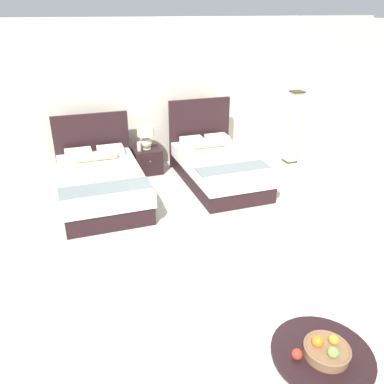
% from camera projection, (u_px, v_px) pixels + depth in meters
% --- Properties ---
extents(ground_plane, '(9.98, 10.25, 0.02)m').
position_uv_depth(ground_plane, '(203.00, 252.00, 4.89)').
color(ground_plane, beige).
extents(wall_back, '(9.98, 0.12, 2.66)m').
position_uv_depth(wall_back, '(141.00, 95.00, 7.15)').
color(wall_back, beige).
rests_on(wall_back, ground).
extents(bed_near_window, '(1.30, 2.16, 1.16)m').
position_uv_depth(bed_near_window, '(101.00, 182.00, 6.15)').
color(bed_near_window, black).
rests_on(bed_near_window, ground).
extents(bed_near_corner, '(1.20, 2.08, 1.28)m').
position_uv_depth(bed_near_corner, '(217.00, 166.00, 6.74)').
color(bed_near_corner, black).
rests_on(bed_near_corner, ground).
extents(nightstand, '(0.50, 0.47, 0.45)m').
position_uv_depth(nightstand, '(147.00, 161.00, 7.17)').
color(nightstand, black).
rests_on(nightstand, ground).
extents(table_lamp, '(0.31, 0.31, 0.43)m').
position_uv_depth(table_lamp, '(146.00, 135.00, 6.97)').
color(table_lamp, beige).
rests_on(table_lamp, nightstand).
extents(vase, '(0.08, 0.08, 0.17)m').
position_uv_depth(vase, '(139.00, 146.00, 6.96)').
color(vase, silver).
rests_on(vase, nightstand).
extents(coffee_table, '(0.77, 0.77, 0.43)m').
position_uv_depth(coffee_table, '(320.00, 362.00, 2.96)').
color(coffee_table, black).
rests_on(coffee_table, ground).
extents(fruit_bowl, '(0.35, 0.35, 0.16)m').
position_uv_depth(fruit_bowl, '(327.00, 350.00, 2.87)').
color(fruit_bowl, '#876141').
rests_on(fruit_bowl, coffee_table).
extents(loose_apple, '(0.08, 0.08, 0.08)m').
position_uv_depth(loose_apple, '(297.00, 354.00, 2.85)').
color(loose_apple, red).
rests_on(loose_apple, coffee_table).
extents(floor_lamp_corner, '(0.23, 0.23, 1.40)m').
position_uv_depth(floor_lamp_corner, '(293.00, 128.00, 7.46)').
color(floor_lamp_corner, '#332E19').
rests_on(floor_lamp_corner, ground).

